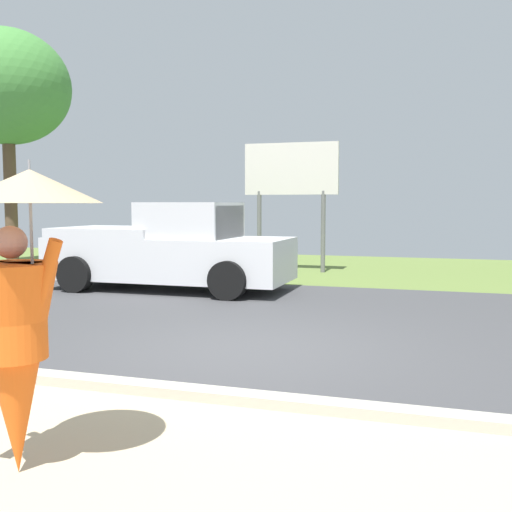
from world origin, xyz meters
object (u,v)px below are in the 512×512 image
roadside_billboard (291,178)px  tree_center_back (7,88)px  monk_pedestrian (18,319)px  pickup_truck (171,249)px

roadside_billboard → tree_center_back: size_ratio=0.51×
roadside_billboard → monk_pedestrian: bearing=-84.3°
tree_center_back → roadside_billboard: bearing=8.7°
roadside_billboard → tree_center_back: 8.67m
pickup_truck → monk_pedestrian: bearing=-71.8°
roadside_billboard → tree_center_back: tree_center_back is taller
monk_pedestrian → tree_center_back: (-9.42, 11.27, 4.11)m
roadside_billboard → tree_center_back: bearing=-171.3°
monk_pedestrian → pickup_truck: (-2.88, 8.38, -0.20)m
monk_pedestrian → roadside_billboard: size_ratio=0.61×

